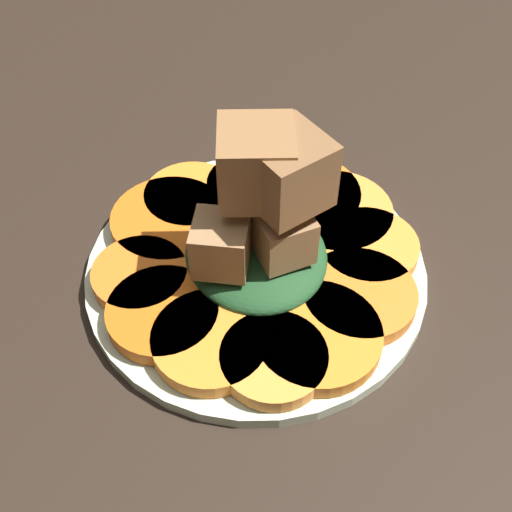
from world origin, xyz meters
The scene contains 16 objects.
table_slab centered at (0.00, 0.00, 1.00)cm, with size 120.00×120.00×2.00cm, color black.
plate centered at (0.00, 0.00, 2.52)cm, with size 25.15×25.15×1.05cm.
carrot_slice_0 centered at (-5.85, -5.15, 3.69)cm, with size 9.05×9.05×1.19cm, color orange.
carrot_slice_1 centered at (-1.10, -8.41, 3.69)cm, with size 6.88×6.88×1.19cm, color orange.
carrot_slice_2 centered at (2.69, -7.56, 3.69)cm, with size 7.73×7.73×1.19cm, color orange.
carrot_slice_3 centered at (5.87, -5.02, 3.69)cm, with size 7.93×7.93×1.19cm, color orange.
carrot_slice_4 centered at (8.48, -1.52, 3.69)cm, with size 7.05×7.05×1.19cm, color orange.
carrot_slice_5 centered at (7.66, 1.81, 3.69)cm, with size 8.67×8.67×1.19cm, color orange.
carrot_slice_6 centered at (5.38, 5.85, 3.69)cm, with size 8.05×8.05×1.19cm, color orange.
carrot_slice_7 centered at (1.42, 8.31, 3.69)cm, with size 7.53×7.53×1.19cm, color orange.
carrot_slice_8 centered at (-2.68, 7.39, 3.69)cm, with size 8.93×8.93×1.19cm, color orange.
carrot_slice_9 centered at (-5.26, 5.71, 3.69)cm, with size 9.12×9.12×1.19cm, color orange.
carrot_slice_10 centered at (-7.55, 2.23, 3.69)cm, with size 7.65×7.65×1.19cm, color orange.
carrot_slice_11 centered at (-7.92, -2.93, 3.69)cm, with size 7.48×7.48×1.19cm, color orange.
center_pile centered at (0.44, 0.06, 7.78)cm, with size 11.33×10.40×12.14cm.
fork centered at (-1.54, -5.20, 3.30)cm, with size 18.74×2.89×0.40cm.
Camera 1 is at (29.51, -9.47, 39.03)cm, focal length 45.00 mm.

